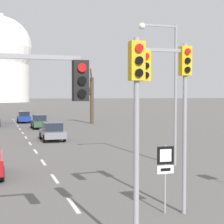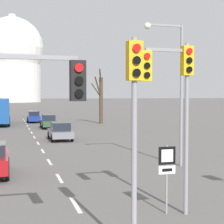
# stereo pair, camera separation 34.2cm
# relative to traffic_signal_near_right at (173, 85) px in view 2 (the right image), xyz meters

# --- Properties ---
(lane_stripe_1) EXTENTS (0.16, 2.00, 0.01)m
(lane_stripe_1) POSITION_rel_traffic_signal_near_right_xyz_m (-2.89, 2.03, -4.31)
(lane_stripe_1) COLOR silver
(lane_stripe_1) RESTS_ON ground_plane
(lane_stripe_2) EXTENTS (0.16, 2.00, 0.01)m
(lane_stripe_2) POSITION_rel_traffic_signal_near_right_xyz_m (-2.89, 6.53, -4.31)
(lane_stripe_2) COLOR silver
(lane_stripe_2) RESTS_ON ground_plane
(lane_stripe_3) EXTENTS (0.16, 2.00, 0.01)m
(lane_stripe_3) POSITION_rel_traffic_signal_near_right_xyz_m (-2.89, 11.03, -4.31)
(lane_stripe_3) COLOR silver
(lane_stripe_3) RESTS_ON ground_plane
(lane_stripe_4) EXTENTS (0.16, 2.00, 0.01)m
(lane_stripe_4) POSITION_rel_traffic_signal_near_right_xyz_m (-2.89, 15.53, -4.31)
(lane_stripe_4) COLOR silver
(lane_stripe_4) RESTS_ON ground_plane
(lane_stripe_5) EXTENTS (0.16, 2.00, 0.01)m
(lane_stripe_5) POSITION_rel_traffic_signal_near_right_xyz_m (-2.89, 20.03, -4.31)
(lane_stripe_5) COLOR silver
(lane_stripe_5) RESTS_ON ground_plane
(lane_stripe_6) EXTENTS (0.16, 2.00, 0.01)m
(lane_stripe_6) POSITION_rel_traffic_signal_near_right_xyz_m (-2.89, 24.53, -4.31)
(lane_stripe_6) COLOR silver
(lane_stripe_6) RESTS_ON ground_plane
(lane_stripe_7) EXTENTS (0.16, 2.00, 0.01)m
(lane_stripe_7) POSITION_rel_traffic_signal_near_right_xyz_m (-2.89, 29.03, -4.31)
(lane_stripe_7) COLOR silver
(lane_stripe_7) RESTS_ON ground_plane
(lane_stripe_8) EXTENTS (0.16, 2.00, 0.01)m
(lane_stripe_8) POSITION_rel_traffic_signal_near_right_xyz_m (-2.89, 33.53, -4.31)
(lane_stripe_8) COLOR silver
(lane_stripe_8) RESTS_ON ground_plane
(lane_stripe_9) EXTENTS (0.16, 2.00, 0.01)m
(lane_stripe_9) POSITION_rel_traffic_signal_near_right_xyz_m (-2.89, 38.03, -4.31)
(lane_stripe_9) COLOR silver
(lane_stripe_9) RESTS_ON ground_plane
(lane_stripe_10) EXTENTS (0.16, 2.00, 0.01)m
(lane_stripe_10) POSITION_rel_traffic_signal_near_right_xyz_m (-2.89, 42.53, -4.31)
(lane_stripe_10) COLOR silver
(lane_stripe_10) RESTS_ON ground_plane
(lane_stripe_11) EXTENTS (0.16, 2.00, 0.01)m
(lane_stripe_11) POSITION_rel_traffic_signal_near_right_xyz_m (-2.89, 47.03, -4.31)
(lane_stripe_11) COLOR silver
(lane_stripe_11) RESTS_ON ground_plane
(lane_stripe_12) EXTENTS (0.16, 2.00, 0.01)m
(lane_stripe_12) POSITION_rel_traffic_signal_near_right_xyz_m (-2.89, 51.53, -4.31)
(lane_stripe_12) COLOR silver
(lane_stripe_12) RESTS_ON ground_plane
(traffic_signal_near_right) EXTENTS (1.82, 0.34, 5.70)m
(traffic_signal_near_right) POSITION_rel_traffic_signal_near_right_xyz_m (0.00, 0.00, 0.00)
(traffic_signal_near_right) COLOR gray
(traffic_signal_near_right) RESTS_ON ground_plane
(traffic_signal_near_left) EXTENTS (2.62, 0.34, 5.11)m
(traffic_signal_near_left) POSITION_rel_traffic_signal_near_right_xyz_m (-5.08, -2.49, -0.42)
(traffic_signal_near_left) COLOR gray
(traffic_signal_near_left) RESTS_ON ground_plane
(traffic_signal_centre_tall) EXTENTS (0.36, 0.34, 5.41)m
(traffic_signal_centre_tall) POSITION_rel_traffic_signal_near_right_xyz_m (-2.21, -2.55, -0.56)
(traffic_signal_centre_tall) COLOR gray
(traffic_signal_centre_tall) RESTS_ON ground_plane
(route_sign_post) EXTENTS (0.60, 0.08, 2.32)m
(route_sign_post) POSITION_rel_traffic_signal_near_right_xyz_m (-0.11, 0.21, -2.74)
(route_sign_post) COLOR gray
(route_sign_post) RESTS_ON ground_plane
(street_lamp_right) EXTENTS (2.29, 0.36, 7.89)m
(street_lamp_right) POSITION_rel_traffic_signal_near_right_xyz_m (3.68, 7.83, 0.58)
(street_lamp_right) COLOR gray
(street_lamp_right) RESTS_ON ground_plane
(sedan_near_left) EXTENTS (1.90, 4.19, 1.58)m
(sedan_near_left) POSITION_rel_traffic_signal_near_right_xyz_m (-0.84, 21.56, -3.52)
(sedan_near_left) COLOR slate
(sedan_near_left) RESTS_ON ground_plane
(sedan_near_right) EXTENTS (1.80, 4.03, 1.67)m
(sedan_near_right) POSITION_rel_traffic_signal_near_right_xyz_m (-1.74, 43.46, -3.47)
(sedan_near_right) COLOR navy
(sedan_near_right) RESTS_ON ground_plane
(sedan_mid_centre) EXTENTS (1.73, 4.23, 1.64)m
(sedan_mid_centre) POSITION_rel_traffic_signal_near_right_xyz_m (-0.64, 33.58, -3.50)
(sedan_mid_centre) COLOR #2D4C33
(sedan_mid_centre) RESTS_ON ground_plane
(city_bus) EXTENTS (2.66, 10.80, 3.48)m
(city_bus) POSITION_rel_traffic_signal_near_right_xyz_m (-6.37, 40.69, -2.26)
(city_bus) COLOR #19478C
(city_bus) RESTS_ON ground_plane
(bare_tree_right_near) EXTENTS (1.56, 2.69, 7.60)m
(bare_tree_right_near) POSITION_rel_traffic_signal_near_right_xyz_m (7.12, 39.12, -0.73)
(bare_tree_right_near) COLOR #473828
(bare_tree_right_near) RESTS_ON ground_plane
(capitol_dome) EXTENTS (34.01, 34.01, 48.04)m
(capitol_dome) POSITION_rel_traffic_signal_near_right_xyz_m (-2.89, 202.81, 19.09)
(capitol_dome) COLOR silver
(capitol_dome) RESTS_ON ground_plane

